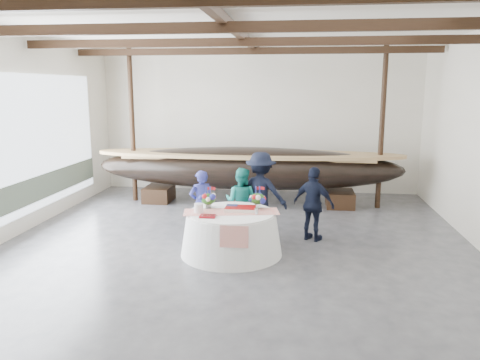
# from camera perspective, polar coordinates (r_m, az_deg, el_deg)

# --- Properties ---
(floor) EXTENTS (10.00, 12.00, 0.01)m
(floor) POSITION_cam_1_polar(r_m,az_deg,el_deg) (9.54, -0.91, -8.96)
(floor) COLOR #3D3D42
(floor) RESTS_ON ground
(wall_back) EXTENTS (10.00, 0.02, 4.50)m
(wall_back) POSITION_cam_1_polar(r_m,az_deg,el_deg) (14.96, 2.28, 7.21)
(wall_back) COLOR silver
(wall_back) RESTS_ON ground
(wall_front) EXTENTS (10.00, 0.02, 4.50)m
(wall_front) POSITION_cam_1_polar(r_m,az_deg,el_deg) (3.30, -15.79, -7.55)
(wall_front) COLOR silver
(wall_front) RESTS_ON ground
(ceiling) EXTENTS (10.00, 12.00, 0.01)m
(ceiling) POSITION_cam_1_polar(r_m,az_deg,el_deg) (9.04, -1.00, 18.91)
(ceiling) COLOR white
(ceiling) RESTS_ON wall_back
(pavilion_structure) EXTENTS (9.80, 11.76, 4.50)m
(pavilion_structure) POSITION_cam_1_polar(r_m,az_deg,el_deg) (9.71, -0.36, 15.42)
(pavilion_structure) COLOR black
(pavilion_structure) RESTS_ON ground
(open_bay) EXTENTS (0.03, 7.00, 3.20)m
(open_bay) POSITION_cam_1_polar(r_m,az_deg,el_deg) (11.74, -24.89, 3.01)
(open_bay) COLOR silver
(open_bay) RESTS_ON ground
(longboat_display) EXTENTS (8.74, 1.75, 1.64)m
(longboat_display) POSITION_cam_1_polar(r_m,az_deg,el_deg) (13.30, 0.90, 1.49)
(longboat_display) COLOR black
(longboat_display) RESTS_ON ground
(banquet_table) EXTENTS (2.03, 2.03, 0.87)m
(banquet_table) POSITION_cam_1_polar(r_m,az_deg,el_deg) (9.40, -1.06, -6.47)
(banquet_table) COLOR white
(banquet_table) RESTS_ON ground
(tabletop_items) EXTENTS (1.94, 1.04, 0.40)m
(tabletop_items) POSITION_cam_1_polar(r_m,az_deg,el_deg) (9.44, -1.18, -2.73)
(tabletop_items) COLOR red
(tabletop_items) RESTS_ON banquet_table
(guest_woman_blue) EXTENTS (0.65, 0.60, 1.50)m
(guest_woman_blue) POSITION_cam_1_polar(r_m,az_deg,el_deg) (10.46, -4.77, -2.87)
(guest_woman_blue) COLOR navy
(guest_woman_blue) RESTS_ON ground
(guest_woman_teal) EXTENTS (0.86, 0.73, 1.53)m
(guest_woman_teal) POSITION_cam_1_polar(r_m,az_deg,el_deg) (10.55, 0.13, -2.62)
(guest_woman_teal) COLOR teal
(guest_woman_teal) RESTS_ON ground
(guest_man_left) EXTENTS (1.31, 0.90, 1.87)m
(guest_man_left) POSITION_cam_1_polar(r_m,az_deg,el_deg) (10.63, 2.53, -1.59)
(guest_man_left) COLOR black
(guest_man_left) RESTS_ON ground
(guest_man_right) EXTENTS (1.03, 0.81, 1.63)m
(guest_man_right) POSITION_cam_1_polar(r_m,az_deg,el_deg) (10.24, 8.97, -2.92)
(guest_man_right) COLOR black
(guest_man_right) RESTS_ON ground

